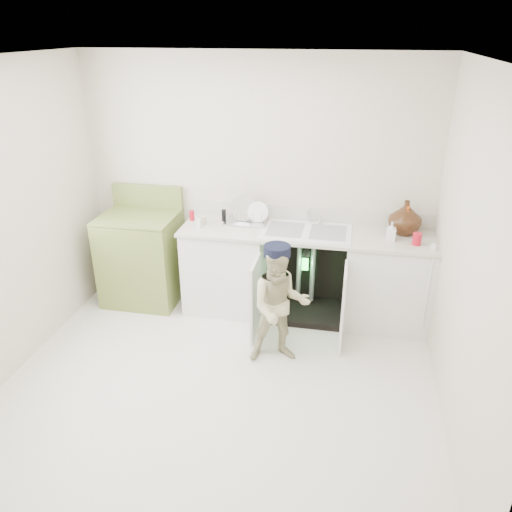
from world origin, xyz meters
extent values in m
plane|color=beige|center=(0.00, 0.00, 0.00)|extent=(3.50, 3.50, 0.00)
cube|color=beige|center=(0.00, 1.50, 1.25)|extent=(3.50, 2.50, 0.02)
cube|color=beige|center=(0.00, -1.50, 1.25)|extent=(3.50, 2.50, 0.02)
cube|color=beige|center=(-1.75, 0.00, 1.25)|extent=(2.50, 3.00, 0.02)
cube|color=beige|center=(1.75, 0.00, 1.25)|extent=(2.50, 3.00, 0.02)
plane|color=white|center=(0.00, 0.00, 2.50)|extent=(3.50, 3.50, 0.00)
cube|color=white|center=(-0.25, 1.20, 0.43)|extent=(0.80, 0.60, 0.86)
cube|color=white|center=(1.35, 1.20, 0.43)|extent=(0.80, 0.60, 0.86)
cube|color=black|center=(0.55, 1.47, 0.43)|extent=(0.80, 0.06, 0.86)
cube|color=black|center=(0.55, 1.20, 0.03)|extent=(0.80, 0.60, 0.06)
cylinder|color=gray|center=(0.48, 1.30, 0.45)|extent=(0.05, 0.05, 0.70)
cylinder|color=gray|center=(0.62, 1.30, 0.45)|extent=(0.05, 0.05, 0.70)
cylinder|color=gray|center=(0.55, 1.25, 0.62)|extent=(0.07, 0.18, 0.07)
cube|color=white|center=(0.15, 0.70, 0.40)|extent=(0.03, 0.40, 0.76)
cube|color=white|center=(0.95, 0.70, 0.40)|extent=(0.02, 0.40, 0.76)
cube|color=beige|center=(0.55, 1.20, 0.89)|extent=(2.44, 0.64, 0.03)
cube|color=beige|center=(0.55, 1.49, 0.98)|extent=(2.44, 0.02, 0.15)
cube|color=white|center=(0.55, 1.20, 0.90)|extent=(0.85, 0.55, 0.02)
cube|color=gray|center=(0.34, 1.20, 0.91)|extent=(0.34, 0.40, 0.01)
cube|color=gray|center=(0.76, 1.20, 0.91)|extent=(0.34, 0.40, 0.01)
cylinder|color=silver|center=(0.55, 1.42, 0.99)|extent=(0.03, 0.03, 0.17)
cylinder|color=silver|center=(0.55, 1.36, 1.06)|extent=(0.02, 0.14, 0.02)
cylinder|color=silver|center=(0.66, 1.42, 0.94)|extent=(0.04, 0.04, 0.06)
cylinder|color=white|center=(1.68, 0.89, 0.55)|extent=(0.01, 0.01, 0.70)
cube|color=white|center=(1.68, 0.98, 0.93)|extent=(0.04, 0.02, 0.06)
cube|color=silver|center=(-0.06, 1.32, 0.91)|extent=(0.42, 0.28, 0.02)
cylinder|color=silver|center=(-0.10, 1.34, 0.98)|extent=(0.26, 0.10, 0.25)
cylinder|color=white|center=(0.05, 1.32, 0.98)|extent=(0.21, 0.05, 0.20)
cylinder|color=silver|center=(-0.23, 1.22, 0.98)|extent=(0.01, 0.01, 0.12)
cylinder|color=silver|center=(-0.15, 1.22, 0.98)|extent=(0.01, 0.01, 0.12)
cylinder|color=silver|center=(-0.06, 1.22, 0.98)|extent=(0.01, 0.01, 0.12)
cylinder|color=silver|center=(0.02, 1.22, 0.98)|extent=(0.01, 0.01, 0.12)
cylinder|color=silver|center=(0.11, 1.22, 0.98)|extent=(0.01, 0.01, 0.12)
imported|color=#431D13|center=(1.45, 1.34, 1.06)|extent=(0.31, 0.31, 0.32)
imported|color=#DC4C0B|center=(1.46, 1.30, 1.04)|extent=(0.11, 0.11, 0.28)
imported|color=white|center=(1.33, 1.14, 0.99)|extent=(0.08, 0.08, 0.18)
cylinder|color=red|center=(1.55, 1.08, 0.96)|extent=(0.08, 0.08, 0.11)
cylinder|color=red|center=(-0.62, 1.28, 0.95)|extent=(0.05, 0.05, 0.10)
cylinder|color=#C3B58F|center=(-0.48, 1.20, 0.94)|extent=(0.06, 0.06, 0.08)
cylinder|color=black|center=(-0.30, 1.32, 0.96)|extent=(0.04, 0.04, 0.12)
cube|color=silver|center=(-0.49, 1.10, 0.95)|extent=(0.05, 0.05, 0.09)
cube|color=olive|center=(-1.16, 1.18, 0.46)|extent=(0.76, 0.65, 0.92)
cube|color=olive|center=(-1.16, 1.18, 0.94)|extent=(0.76, 0.65, 0.02)
cube|color=olive|center=(-1.16, 1.46, 1.06)|extent=(0.76, 0.06, 0.24)
cylinder|color=black|center=(-1.35, 1.02, 0.93)|extent=(0.17, 0.17, 0.02)
cylinder|color=silver|center=(-1.35, 1.02, 0.94)|extent=(0.20, 0.20, 0.01)
cylinder|color=black|center=(-1.35, 1.33, 0.93)|extent=(0.17, 0.17, 0.02)
cylinder|color=silver|center=(-1.35, 1.33, 0.94)|extent=(0.20, 0.20, 0.01)
cylinder|color=black|center=(-0.97, 1.02, 0.93)|extent=(0.17, 0.17, 0.02)
cylinder|color=silver|center=(-0.97, 1.02, 0.94)|extent=(0.20, 0.20, 0.01)
cylinder|color=black|center=(-0.97, 1.33, 0.93)|extent=(0.17, 0.17, 0.02)
cylinder|color=silver|center=(-0.97, 1.33, 0.94)|extent=(0.20, 0.20, 0.01)
imported|color=beige|center=(0.42, 0.39, 0.53)|extent=(0.61, 0.53, 1.07)
cylinder|color=black|center=(0.42, 0.39, 1.04)|extent=(0.27, 0.27, 0.09)
cube|color=black|center=(0.40, 0.48, 1.00)|extent=(0.19, 0.13, 0.01)
cube|color=black|center=(0.58, 0.86, 0.72)|extent=(0.07, 0.01, 0.14)
cube|color=#26F23F|center=(0.58, 0.85, 0.72)|extent=(0.06, 0.00, 0.12)
camera|label=1|loc=(0.94, -3.23, 2.69)|focal=35.00mm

